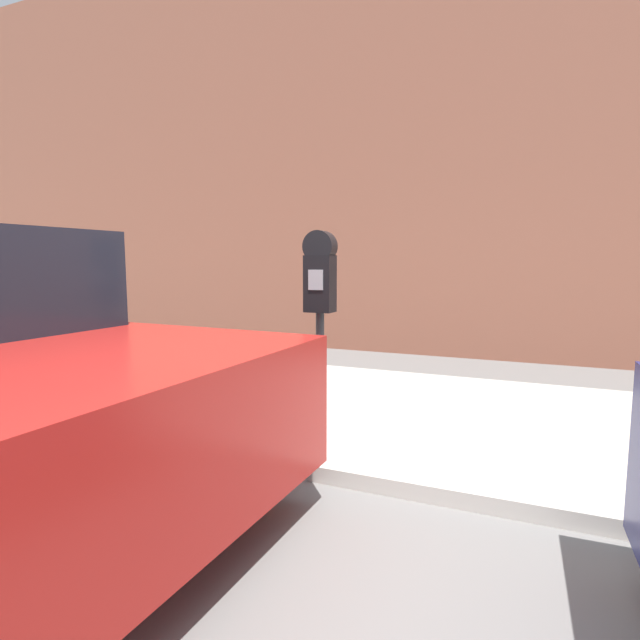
% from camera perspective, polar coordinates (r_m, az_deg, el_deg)
% --- Properties ---
extents(ground_plane, '(60.00, 60.00, 0.00)m').
position_cam_1_polar(ground_plane, '(2.43, -1.04, -26.69)').
color(ground_plane, slate).
extents(sidewalk, '(24.00, 2.80, 0.10)m').
position_cam_1_polar(sidewalk, '(4.34, 11.08, -10.73)').
color(sidewalk, '#BCB7AD').
rests_on(sidewalk, ground_plane).
extents(building_facade, '(24.00, 0.30, 6.28)m').
position_cam_1_polar(building_facade, '(7.52, 17.03, 20.23)').
color(building_facade, '#935642').
rests_on(building_facade, ground_plane).
extents(parking_meter, '(0.21, 0.15, 1.44)m').
position_cam_1_polar(parking_meter, '(3.32, -0.00, 3.48)').
color(parking_meter, '#2D2D30').
rests_on(parking_meter, sidewalk).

